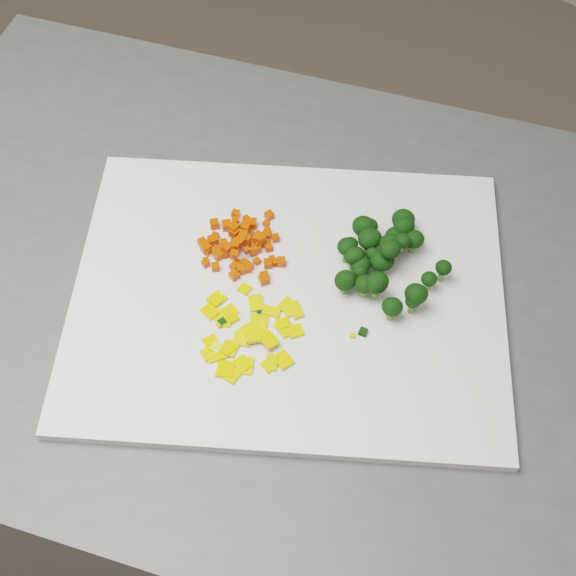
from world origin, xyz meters
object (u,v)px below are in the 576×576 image
Objects in this scene: carrot_pile at (245,240)px; pepper_pile at (250,328)px; counter_block at (268,438)px; broccoli_pile at (392,256)px; cutting_board at (288,296)px.

pepper_pile is at bearing -48.46° from carrot_pile.
counter_block is 0.51m from broccoli_pile.
broccoli_pile is (0.07, 0.09, 0.03)m from cutting_board.
broccoli_pile is at bearing 51.84° from cutting_board.
counter_block is at bearing 178.31° from cutting_board.
broccoli_pile is (0.11, 0.09, 0.49)m from counter_block.
broccoli_pile reaches higher than carrot_pile.
carrot_pile is 0.86× the size of pepper_pile.
counter_block is 9.10× the size of carrot_pile.
pepper_pile is at bearing -115.33° from broccoli_pile.
carrot_pile is 0.83× the size of broccoli_pile.
broccoli_pile is at bearing 26.05° from carrot_pile.
pepper_pile reaches higher than cutting_board.
cutting_board is 4.50× the size of carrot_pile.
cutting_board is 3.75× the size of broccoli_pile.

